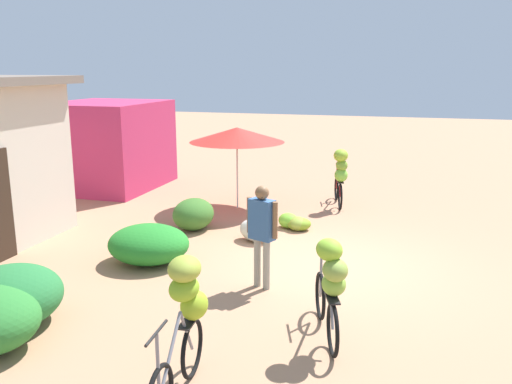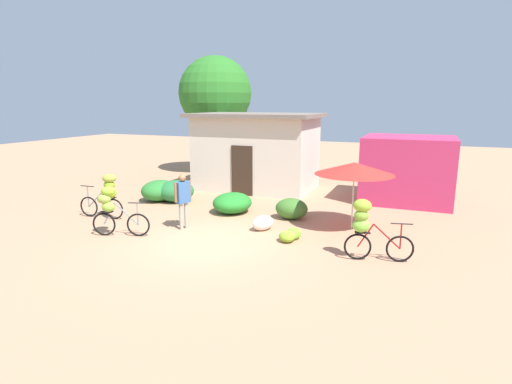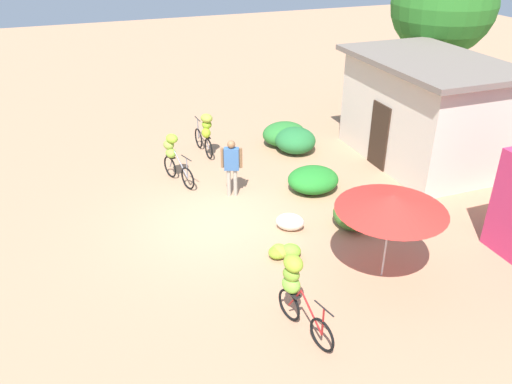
{
  "view_description": "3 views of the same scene",
  "coord_description": "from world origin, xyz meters",
  "px_view_note": "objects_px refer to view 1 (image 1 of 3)",
  "views": [
    {
      "loc": [
        -8.93,
        -1.33,
        3.39
      ],
      "look_at": [
        -0.19,
        1.24,
        1.28
      ],
      "focal_mm": 38.05,
      "sensor_mm": 36.0,
      "label": 1
    },
    {
      "loc": [
        5.15,
        -9.15,
        3.66
      ],
      "look_at": [
        0.99,
        1.02,
        1.27
      ],
      "focal_mm": 28.86,
      "sensor_mm": 36.0,
      "label": 2
    },
    {
      "loc": [
        10.8,
        -2.94,
        6.86
      ],
      "look_at": [
        0.27,
        0.97,
        0.83
      ],
      "focal_mm": 36.01,
      "sensor_mm": 36.0,
      "label": 3
    }
  ],
  "objects_px": {
    "market_umbrella": "(237,135)",
    "produce_sack": "(254,230)",
    "bicycle_leftmost": "(184,312)",
    "bicycle_near_pile": "(330,282)",
    "banana_pile_on_ground": "(295,223)",
    "bicycle_center_loaded": "(340,173)",
    "person_vendor": "(262,226)",
    "shop_pink": "(108,145)"
  },
  "relations": [
    {
      "from": "bicycle_leftmost",
      "to": "bicycle_center_loaded",
      "type": "bearing_deg",
      "value": -3.74
    },
    {
      "from": "bicycle_center_loaded",
      "to": "produce_sack",
      "type": "relative_size",
      "value": 2.25
    },
    {
      "from": "bicycle_center_loaded",
      "to": "banana_pile_on_ground",
      "type": "relative_size",
      "value": 1.79
    },
    {
      "from": "bicycle_leftmost",
      "to": "bicycle_center_loaded",
      "type": "xyz_separation_m",
      "value": [
        8.14,
        -0.53,
        0.0
      ]
    },
    {
      "from": "produce_sack",
      "to": "shop_pink",
      "type": "bearing_deg",
      "value": 56.07
    },
    {
      "from": "bicycle_center_loaded",
      "to": "person_vendor",
      "type": "xyz_separation_m",
      "value": [
        -5.29,
        0.49,
        0.12
      ]
    },
    {
      "from": "banana_pile_on_ground",
      "to": "produce_sack",
      "type": "bearing_deg",
      "value": 148.81
    },
    {
      "from": "shop_pink",
      "to": "banana_pile_on_ground",
      "type": "bearing_deg",
      "value": -113.72
    },
    {
      "from": "market_umbrella",
      "to": "bicycle_center_loaded",
      "type": "bearing_deg",
      "value": -73.5
    },
    {
      "from": "bicycle_center_loaded",
      "to": "person_vendor",
      "type": "distance_m",
      "value": 5.32
    },
    {
      "from": "bicycle_near_pile",
      "to": "produce_sack",
      "type": "distance_m",
      "value": 4.28
    },
    {
      "from": "banana_pile_on_ground",
      "to": "produce_sack",
      "type": "distance_m",
      "value": 1.18
    },
    {
      "from": "shop_pink",
      "to": "market_umbrella",
      "type": "relative_size",
      "value": 1.4
    },
    {
      "from": "market_umbrella",
      "to": "person_vendor",
      "type": "relative_size",
      "value": 1.39
    },
    {
      "from": "bicycle_near_pile",
      "to": "person_vendor",
      "type": "bearing_deg",
      "value": 40.82
    },
    {
      "from": "market_umbrella",
      "to": "person_vendor",
      "type": "height_order",
      "value": "market_umbrella"
    },
    {
      "from": "bicycle_near_pile",
      "to": "bicycle_center_loaded",
      "type": "height_order",
      "value": "bicycle_center_loaded"
    },
    {
      "from": "bicycle_near_pile",
      "to": "person_vendor",
      "type": "relative_size",
      "value": 0.96
    },
    {
      "from": "shop_pink",
      "to": "market_umbrella",
      "type": "xyz_separation_m",
      "value": [
        -1.29,
        -4.32,
        0.59
      ]
    },
    {
      "from": "market_umbrella",
      "to": "banana_pile_on_ground",
      "type": "height_order",
      "value": "market_umbrella"
    },
    {
      "from": "market_umbrella",
      "to": "produce_sack",
      "type": "bearing_deg",
      "value": -154.49
    },
    {
      "from": "bicycle_leftmost",
      "to": "bicycle_near_pile",
      "type": "xyz_separation_m",
      "value": [
        1.35,
        -1.34,
        -0.05
      ]
    },
    {
      "from": "shop_pink",
      "to": "bicycle_leftmost",
      "type": "relative_size",
      "value": 1.96
    },
    {
      "from": "banana_pile_on_ground",
      "to": "person_vendor",
      "type": "bearing_deg",
      "value": -176.95
    },
    {
      "from": "person_vendor",
      "to": "shop_pink",
      "type": "bearing_deg",
      "value": 46.72
    },
    {
      "from": "market_umbrella",
      "to": "bicycle_near_pile",
      "type": "distance_m",
      "value": 6.94
    },
    {
      "from": "banana_pile_on_ground",
      "to": "person_vendor",
      "type": "xyz_separation_m",
      "value": [
        -3.21,
        -0.17,
        0.86
      ]
    },
    {
      "from": "bicycle_center_loaded",
      "to": "produce_sack",
      "type": "bearing_deg",
      "value": 157.72
    },
    {
      "from": "produce_sack",
      "to": "banana_pile_on_ground",
      "type": "bearing_deg",
      "value": -31.19
    },
    {
      "from": "bicycle_leftmost",
      "to": "produce_sack",
      "type": "distance_m",
      "value": 5.14
    },
    {
      "from": "banana_pile_on_ground",
      "to": "bicycle_near_pile",
      "type": "bearing_deg",
      "value": -162.74
    },
    {
      "from": "shop_pink",
      "to": "produce_sack",
      "type": "distance_m",
      "value": 6.65
    },
    {
      "from": "market_umbrella",
      "to": "produce_sack",
      "type": "distance_m",
      "value": 3.08
    },
    {
      "from": "bicycle_near_pile",
      "to": "produce_sack",
      "type": "xyz_separation_m",
      "value": [
        3.7,
        2.07,
        -0.6
      ]
    },
    {
      "from": "bicycle_leftmost",
      "to": "person_vendor",
      "type": "relative_size",
      "value": 1.0
    },
    {
      "from": "produce_sack",
      "to": "person_vendor",
      "type": "relative_size",
      "value": 0.43
    },
    {
      "from": "shop_pink",
      "to": "market_umbrella",
      "type": "distance_m",
      "value": 4.55
    },
    {
      "from": "bicycle_near_pile",
      "to": "banana_pile_on_ground",
      "type": "distance_m",
      "value": 4.97
    },
    {
      "from": "bicycle_leftmost",
      "to": "bicycle_near_pile",
      "type": "distance_m",
      "value": 1.9
    },
    {
      "from": "market_umbrella",
      "to": "bicycle_leftmost",
      "type": "bearing_deg",
      "value": -165.88
    },
    {
      "from": "market_umbrella",
      "to": "produce_sack",
      "type": "height_order",
      "value": "market_umbrella"
    },
    {
      "from": "shop_pink",
      "to": "produce_sack",
      "type": "bearing_deg",
      "value": -123.93
    }
  ]
}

